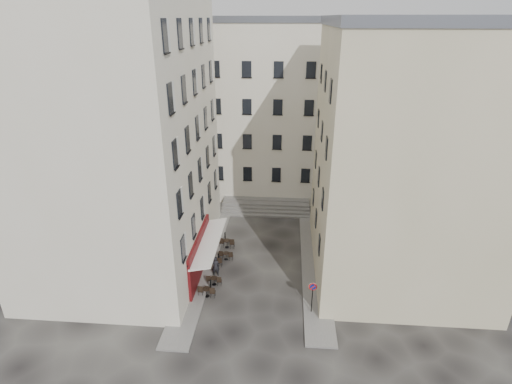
# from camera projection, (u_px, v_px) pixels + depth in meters

# --- Properties ---
(ground) EXTENTS (90.00, 90.00, 0.00)m
(ground) POSITION_uv_depth(u_px,v_px,m) (256.00, 284.00, 30.08)
(ground) COLOR black
(ground) RESTS_ON ground
(sidewalk_left) EXTENTS (2.00, 22.00, 0.12)m
(sidewalk_left) POSITION_uv_depth(u_px,v_px,m) (207.00, 253.00, 34.03)
(sidewalk_left) COLOR slate
(sidewalk_left) RESTS_ON ground
(sidewalk_right) EXTENTS (2.00, 18.00, 0.12)m
(sidewalk_right) POSITION_uv_depth(u_px,v_px,m) (314.00, 264.00, 32.46)
(sidewalk_right) COLOR slate
(sidewalk_right) RESTS_ON ground
(building_left) EXTENTS (12.20, 16.20, 20.60)m
(building_left) POSITION_uv_depth(u_px,v_px,m) (118.00, 138.00, 29.43)
(building_left) COLOR beige
(building_left) RESTS_ON ground
(building_right) EXTENTS (12.20, 14.20, 18.60)m
(building_right) POSITION_uv_depth(u_px,v_px,m) (405.00, 156.00, 28.75)
(building_right) COLOR #B9B18A
(building_right) RESTS_ON ground
(building_back) EXTENTS (18.20, 10.20, 18.60)m
(building_back) POSITION_uv_depth(u_px,v_px,m) (261.00, 108.00, 43.74)
(building_back) COLOR beige
(building_back) RESTS_ON ground
(cafe_storefront) EXTENTS (1.74, 7.30, 3.50)m
(cafe_storefront) POSITION_uv_depth(u_px,v_px,m) (201.00, 254.00, 30.55)
(cafe_storefront) COLOR #4D0B11
(cafe_storefront) RESTS_ON ground
(stone_steps) EXTENTS (9.00, 3.15, 0.80)m
(stone_steps) POSITION_uv_depth(u_px,v_px,m) (266.00, 207.00, 41.39)
(stone_steps) COLOR slate
(stone_steps) RESTS_ON ground
(bollard_near) EXTENTS (0.12, 0.12, 0.98)m
(bollard_near) POSITION_uv_depth(u_px,v_px,m) (211.00, 285.00, 29.19)
(bollard_near) COLOR black
(bollard_near) RESTS_ON ground
(bollard_mid) EXTENTS (0.12, 0.12, 0.98)m
(bollard_mid) POSITION_uv_depth(u_px,v_px,m) (219.00, 258.00, 32.38)
(bollard_mid) COLOR black
(bollard_mid) RESTS_ON ground
(bollard_far) EXTENTS (0.12, 0.12, 0.98)m
(bollard_far) POSITION_uv_depth(u_px,v_px,m) (225.00, 237.00, 35.58)
(bollard_far) COLOR black
(bollard_far) RESTS_ON ground
(no_parking_sign) EXTENTS (0.56, 0.10, 2.47)m
(no_parking_sign) POSITION_uv_depth(u_px,v_px,m) (313.00, 292.00, 26.47)
(no_parking_sign) COLOR black
(no_parking_sign) RESTS_ON ground
(bistro_table_a) EXTENTS (1.26, 0.59, 0.89)m
(bistro_table_a) POSITION_uv_depth(u_px,v_px,m) (207.00, 291.00, 28.61)
(bistro_table_a) COLOR black
(bistro_table_a) RESTS_ON ground
(bistro_table_b) EXTENTS (1.15, 0.54, 0.81)m
(bistro_table_b) POSITION_uv_depth(u_px,v_px,m) (214.00, 280.00, 29.88)
(bistro_table_b) COLOR black
(bistro_table_b) RESTS_ON ground
(bistro_table_c) EXTENTS (1.17, 0.55, 0.82)m
(bistro_table_c) POSITION_uv_depth(u_px,v_px,m) (215.00, 261.00, 32.19)
(bistro_table_c) COLOR black
(bistro_table_c) RESTS_ON ground
(bistro_table_d) EXTENTS (1.18, 0.55, 0.83)m
(bistro_table_d) POSITION_uv_depth(u_px,v_px,m) (226.00, 255.00, 32.99)
(bistro_table_d) COLOR black
(bistro_table_d) RESTS_ON ground
(bistro_table_e) EXTENTS (1.34, 0.63, 0.94)m
(bistro_table_e) POSITION_uv_depth(u_px,v_px,m) (227.00, 243.00, 34.69)
(bistro_table_e) COLOR black
(bistro_table_e) RESTS_ON ground
(pedestrian) EXTENTS (0.68, 0.51, 1.72)m
(pedestrian) POSITION_uv_depth(u_px,v_px,m) (215.00, 266.00, 30.76)
(pedestrian) COLOR black
(pedestrian) RESTS_ON ground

